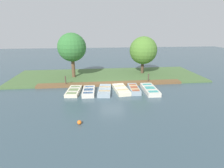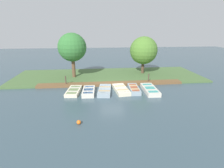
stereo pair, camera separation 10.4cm
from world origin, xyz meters
name	(u,v)px [view 2 (the right image)]	position (x,y,z in m)	size (l,w,h in m)	color
ground_plane	(112,89)	(0.00, 0.00, 0.00)	(80.00, 80.00, 0.00)	#384C56
shore_bank	(108,76)	(-5.00, 0.00, 0.09)	(8.00, 24.00, 0.17)	#476638
dock_walkway	(111,84)	(-1.40, 0.00, 0.13)	(1.09, 16.21, 0.25)	brown
rowboat_0	(74,91)	(0.68, -3.94, 0.16)	(2.98, 1.49, 0.33)	beige
rowboat_1	(89,91)	(1.05, -2.45, 0.21)	(2.71, 1.25, 0.42)	beige
rowboat_2	(105,90)	(0.93, -0.86, 0.20)	(3.27, 1.61, 0.39)	#8C9EA8
rowboat_3	(121,89)	(0.81, 0.80, 0.19)	(3.16, 1.53, 0.39)	beige
rowboat_4	(134,89)	(0.88, 2.12, 0.21)	(2.85, 1.09, 0.43)	#8C9EA8
rowboat_5	(150,90)	(1.19, 3.69, 0.21)	(3.35, 1.31, 0.42)	beige
mooring_post_near	(66,81)	(-1.47, -4.99, 0.59)	(0.13, 0.13, 1.17)	#47382D
mooring_post_far	(148,79)	(-1.47, 4.34, 0.59)	(0.13, 0.13, 1.17)	#47382D
buoy	(79,122)	(6.82, -2.97, 0.15)	(0.29, 0.29, 0.29)	orange
park_tree_far_left	(72,48)	(-4.58, -4.41, 3.86)	(3.44, 3.44, 5.61)	brown
park_tree_left	(144,51)	(-5.67, 4.79, 3.25)	(3.65, 3.65, 5.10)	#4C3828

